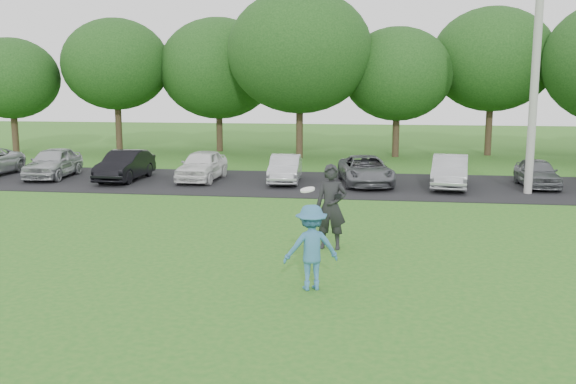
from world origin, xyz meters
name	(u,v)px	position (x,y,z in m)	size (l,w,h in m)	color
ground	(262,289)	(0.00, 0.00, 0.00)	(100.00, 100.00, 0.00)	#26691E
parking_lot	(323,184)	(0.00, 13.00, 0.01)	(32.00, 6.50, 0.03)	black
utility_pole	(537,48)	(7.42, 11.82, 5.08)	(0.28, 0.28, 10.16)	#A2A29D
frisbee_player	(311,247)	(0.93, 0.14, 0.82)	(1.20, 0.92, 2.02)	teal
camera_bystander	(331,207)	(1.07, 3.23, 1.01)	(0.78, 0.55, 2.03)	black
parked_cars	(303,168)	(-0.79, 12.99, 0.61)	(30.68, 4.67, 1.24)	#B4B6BC
tree_row	(369,63)	(1.51, 22.76, 4.91)	(42.39, 9.85, 8.64)	#38281C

